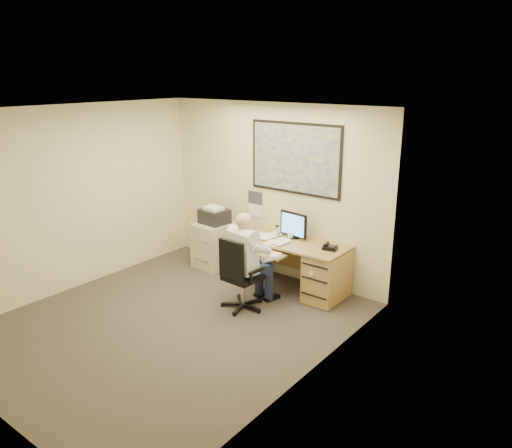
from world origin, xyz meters
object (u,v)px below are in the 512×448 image
Objects in this scene: desk at (313,266)px; person at (244,261)px; filing_cabinet at (215,241)px; office_chair at (241,288)px.

desk is 1.19× the size of person.
filing_cabinet is at bearing 156.07° from person.
person is (-0.00, 0.08, 0.37)m from office_chair.
desk is 1.55× the size of filing_cabinet.
office_chair is at bearing -78.82° from person.
desk is 1.56× the size of office_chair.
desk is 1.88m from filing_cabinet.
person reaches higher than filing_cabinet.
filing_cabinet is at bearing 146.68° from office_chair.
desk is at bearing 69.35° from person.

